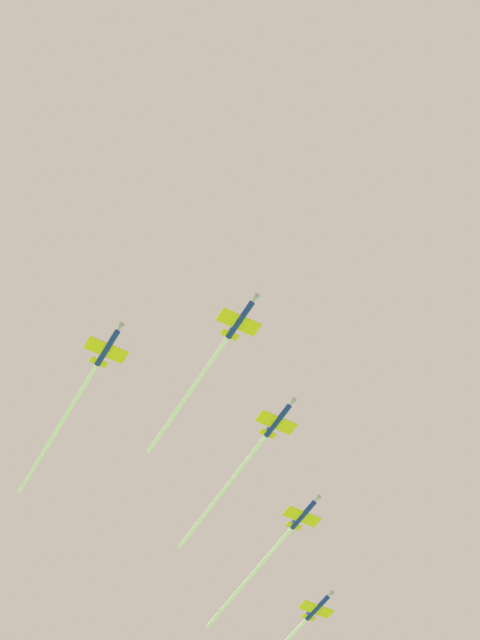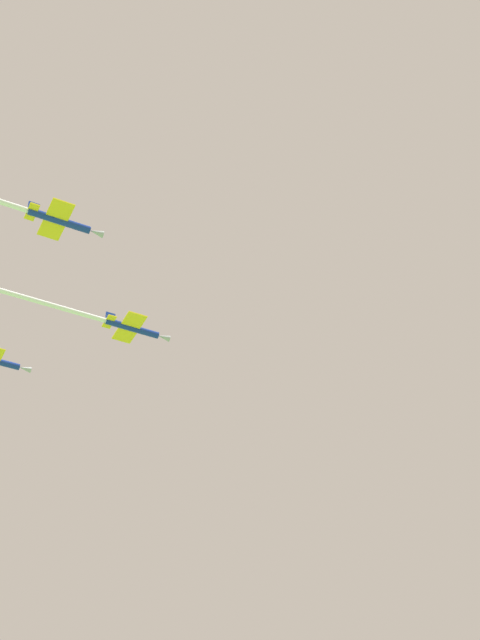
{
  "view_description": "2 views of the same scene",
  "coord_description": "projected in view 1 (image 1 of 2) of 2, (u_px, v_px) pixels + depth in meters",
  "views": [
    {
      "loc": [
        95.85,
        -56.76,
        2.95
      ],
      "look_at": [
        -10.8,
        12.49,
        170.7
      ],
      "focal_mm": 59.67,
      "sensor_mm": 36.0,
      "label": 1
    },
    {
      "loc": [
        -57.82,
        -105.57,
        74.46
      ],
      "look_at": [
        3.56,
        -0.4,
        169.48
      ],
      "focal_mm": 50.75,
      "sensor_mm": 36.0,
      "label": 2
    }
  ],
  "objects": [
    {
      "name": "jet_lead",
      "position": [
        212.0,
        360.0,
        216.72
      ],
      "size": [
        48.44,
        8.87,
        2.54
      ],
      "rotation": [
        0.0,
        0.0,
        4.64
      ],
      "color": "navy"
    },
    {
      "name": "jet_starboard_inner",
      "position": [
        79.0,
        395.0,
        222.86
      ],
      "size": [
        54.74,
        8.87,
        2.54
      ],
      "rotation": [
        0.0,
        0.0,
        4.64
      ],
      "color": "navy"
    },
    {
      "name": "jet_port_inner",
      "position": [
        246.0,
        461.0,
        233.66
      ],
      "size": [
        53.13,
        8.87,
        2.54
      ],
      "rotation": [
        0.0,
        0.0,
        4.64
      ],
      "color": "navy"
    },
    {
      "name": "jet_center_rear",
      "position": [
        288.0,
        639.0,
        271.2
      ],
      "size": [
        54.87,
        8.87,
        2.54
      ],
      "rotation": [
        0.0,
        0.0,
        4.64
      ],
      "color": "navy"
    },
    {
      "name": "jet_port_outer",
      "position": [
        272.0,
        551.0,
        251.82
      ],
      "size": [
        54.18,
        8.87,
        2.54
      ],
      "rotation": [
        0.0,
        0.0,
        4.64
      ],
      "color": "navy"
    }
  ]
}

